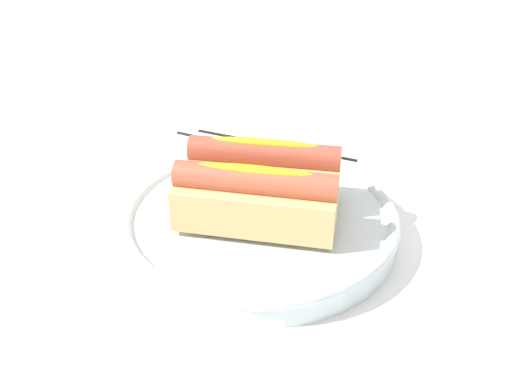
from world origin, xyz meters
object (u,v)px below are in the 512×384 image
serving_bowl (256,221)px  chopstick_near (248,147)px  hotdog_front (260,171)px  chopstick_far (271,144)px  water_glass (502,201)px  hotdog_back (251,200)px

serving_bowl → chopstick_near: 0.19m
hotdog_front → chopstick_near: bearing=-81.9°
chopstick_near → chopstick_far: size_ratio=1.00×
water_glass → chopstick_near: size_ratio=0.41×
hotdog_back → chopstick_near: (0.02, -0.22, -0.06)m
serving_bowl → chopstick_far: serving_bowl is taller
serving_bowl → hotdog_front: size_ratio=1.77×
serving_bowl → chopstick_far: (-0.01, -0.20, -0.01)m
serving_bowl → chopstick_far: size_ratio=1.25×
serving_bowl → water_glass: (-0.24, -0.01, 0.02)m
hotdog_front → water_glass: size_ratio=1.72×
chopstick_far → chopstick_near: bearing=42.2°
water_glass → chopstick_far: water_glass is taller
hotdog_front → chopstick_far: size_ratio=0.70×
serving_bowl → water_glass: bearing=-177.1°
hotdog_front → hotdog_back: (0.01, 0.05, 0.00)m
hotdog_back → water_glass: (-0.24, -0.04, -0.02)m
hotdog_front → chopstick_far: bearing=-92.3°
serving_bowl → chopstick_near: bearing=-83.9°
hotdog_front → chopstick_near: hotdog_front is taller
serving_bowl → hotdog_back: size_ratio=1.76×
chopstick_near → hotdog_front: bearing=121.1°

